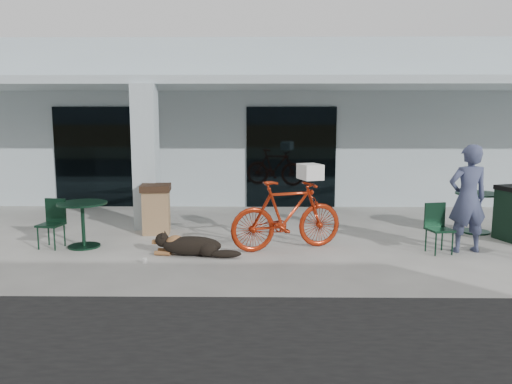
{
  "coord_description": "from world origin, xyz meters",
  "views": [
    {
      "loc": [
        1.02,
        -8.45,
        2.42
      ],
      "look_at": [
        0.9,
        1.01,
        1.0
      ],
      "focal_mm": 35.0,
      "sensor_mm": 36.0,
      "label": 1
    }
  ],
  "objects_px": {
    "dog": "(192,245)",
    "trash_receptacle": "(156,209)",
    "bicycle": "(287,215)",
    "cafe_table_far": "(477,213)",
    "cafe_chair_far_a": "(440,229)",
    "person": "(468,199)",
    "cafe_chair_near": "(51,224)",
    "cafe_table_near": "(83,225)"
  },
  "relations": [
    {
      "from": "cafe_table_far",
      "to": "bicycle",
      "type": "bearing_deg",
      "value": -160.8
    },
    {
      "from": "dog",
      "to": "cafe_chair_near",
      "type": "distance_m",
      "value": 2.76
    },
    {
      "from": "dog",
      "to": "trash_receptacle",
      "type": "xyz_separation_m",
      "value": [
        -0.98,
        1.73,
        0.32
      ]
    },
    {
      "from": "cafe_table_near",
      "to": "cafe_chair_far_a",
      "type": "bearing_deg",
      "value": -3.07
    },
    {
      "from": "cafe_chair_near",
      "to": "person",
      "type": "xyz_separation_m",
      "value": [
        7.62,
        -0.18,
        0.52
      ]
    },
    {
      "from": "cafe_table_near",
      "to": "cafe_chair_far_a",
      "type": "relative_size",
      "value": 1.02
    },
    {
      "from": "bicycle",
      "to": "dog",
      "type": "relative_size",
      "value": 1.79
    },
    {
      "from": "person",
      "to": "cafe_table_far",
      "type": "bearing_deg",
      "value": -125.25
    },
    {
      "from": "cafe_table_near",
      "to": "cafe_chair_far_a",
      "type": "xyz_separation_m",
      "value": [
        6.53,
        -0.35,
        0.02
      ]
    },
    {
      "from": "bicycle",
      "to": "person",
      "type": "xyz_separation_m",
      "value": [
        3.23,
        -0.12,
        0.33
      ]
    },
    {
      "from": "bicycle",
      "to": "dog",
      "type": "distance_m",
      "value": 1.81
    },
    {
      "from": "bicycle",
      "to": "cafe_table_near",
      "type": "bearing_deg",
      "value": 69.26
    },
    {
      "from": "bicycle",
      "to": "trash_receptacle",
      "type": "relative_size",
      "value": 2.07
    },
    {
      "from": "bicycle",
      "to": "cafe_table_far",
      "type": "xyz_separation_m",
      "value": [
        4.08,
        1.42,
        -0.22
      ]
    },
    {
      "from": "cafe_table_far",
      "to": "cafe_chair_far_a",
      "type": "distance_m",
      "value": 2.14
    },
    {
      "from": "cafe_table_far",
      "to": "person",
      "type": "distance_m",
      "value": 1.84
    },
    {
      "from": "trash_receptacle",
      "to": "cafe_table_far",
      "type": "bearing_deg",
      "value": 1.21
    },
    {
      "from": "cafe_chair_near",
      "to": "dog",
      "type": "bearing_deg",
      "value": -0.87
    },
    {
      "from": "person",
      "to": "trash_receptacle",
      "type": "xyz_separation_m",
      "value": [
        -5.9,
        1.4,
        -0.46
      ]
    },
    {
      "from": "bicycle",
      "to": "cafe_chair_near",
      "type": "height_order",
      "value": "bicycle"
    },
    {
      "from": "cafe_table_far",
      "to": "trash_receptacle",
      "type": "height_order",
      "value": "trash_receptacle"
    },
    {
      "from": "bicycle",
      "to": "cafe_table_near",
      "type": "distance_m",
      "value": 3.82
    },
    {
      "from": "cafe_chair_far_a",
      "to": "person",
      "type": "height_order",
      "value": "person"
    },
    {
      "from": "cafe_chair_far_a",
      "to": "person",
      "type": "bearing_deg",
      "value": -0.23
    },
    {
      "from": "cafe_chair_far_a",
      "to": "cafe_table_far",
      "type": "bearing_deg",
      "value": 38.3
    },
    {
      "from": "dog",
      "to": "trash_receptacle",
      "type": "bearing_deg",
      "value": 127.39
    },
    {
      "from": "cafe_chair_near",
      "to": "bicycle",
      "type": "bearing_deg",
      "value": 9.01
    },
    {
      "from": "bicycle",
      "to": "cafe_chair_far_a",
      "type": "distance_m",
      "value": 2.74
    },
    {
      "from": "dog",
      "to": "cafe_chair_far_a",
      "type": "relative_size",
      "value": 1.34
    },
    {
      "from": "cafe_table_far",
      "to": "cafe_chair_far_a",
      "type": "bearing_deg",
      "value": -129.42
    },
    {
      "from": "dog",
      "to": "cafe_chair_near",
      "type": "xyz_separation_m",
      "value": [
        -2.7,
        0.5,
        0.25
      ]
    },
    {
      "from": "cafe_chair_far_a",
      "to": "trash_receptacle",
      "type": "xyz_separation_m",
      "value": [
        -5.39,
        1.51,
        0.07
      ]
    },
    {
      "from": "bicycle",
      "to": "dog",
      "type": "height_order",
      "value": "bicycle"
    },
    {
      "from": "dog",
      "to": "cafe_chair_far_a",
      "type": "distance_m",
      "value": 4.42
    },
    {
      "from": "dog",
      "to": "cafe_table_near",
      "type": "distance_m",
      "value": 2.2
    },
    {
      "from": "bicycle",
      "to": "cafe_table_near",
      "type": "height_order",
      "value": "bicycle"
    },
    {
      "from": "cafe_table_far",
      "to": "trash_receptacle",
      "type": "distance_m",
      "value": 6.75
    },
    {
      "from": "cafe_chair_far_a",
      "to": "cafe_chair_near",
      "type": "bearing_deg",
      "value": 165.42
    },
    {
      "from": "cafe_table_far",
      "to": "trash_receptacle",
      "type": "bearing_deg",
      "value": -178.79
    },
    {
      "from": "cafe_chair_far_a",
      "to": "cafe_table_near",
      "type": "bearing_deg",
      "value": 164.65
    },
    {
      "from": "bicycle",
      "to": "cafe_chair_far_a",
      "type": "height_order",
      "value": "bicycle"
    },
    {
      "from": "bicycle",
      "to": "cafe_chair_near",
      "type": "relative_size",
      "value": 2.36
    }
  ]
}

